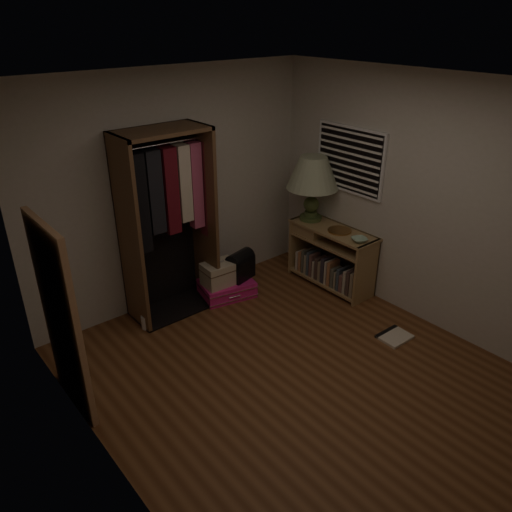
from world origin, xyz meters
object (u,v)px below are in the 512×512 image
at_px(black_bag, 240,265).
at_px(pink_suitcase, 227,288).
at_px(console_bookshelf, 329,255).
at_px(table_lamp, 313,174).
at_px(train_case, 220,273).
at_px(white_jug, 146,322).
at_px(open_wardrobe, 169,208).
at_px(floor_mirror, 61,319).

bearing_deg(black_bag, pink_suitcase, 153.74).
height_order(console_bookshelf, table_lamp, table_lamp).
bearing_deg(train_case, table_lamp, -6.16).
bearing_deg(white_jug, table_lamp, -5.53).
bearing_deg(table_lamp, open_wardrobe, 167.58).
xyz_separation_m(floor_mirror, table_lamp, (3.24, 0.38, 0.48)).
xyz_separation_m(floor_mirror, white_jug, (1.01, 0.60, -0.77)).
bearing_deg(open_wardrobe, console_bookshelf, -22.80).
height_order(train_case, white_jug, train_case).
bearing_deg(open_wardrobe, train_case, -18.70).
bearing_deg(pink_suitcase, black_bag, -0.46).
xyz_separation_m(train_case, black_bag, (0.27, -0.04, 0.04)).
height_order(console_bookshelf, white_jug, console_bookshelf).
height_order(console_bookshelf, train_case, console_bookshelf).
xyz_separation_m(pink_suitcase, black_bag, (0.18, -0.04, 0.27)).
xyz_separation_m(open_wardrobe, train_case, (0.50, -0.17, -0.88)).
bearing_deg(floor_mirror, white_jug, 30.71).
distance_m(pink_suitcase, black_bag, 0.33).
xyz_separation_m(pink_suitcase, white_jug, (-1.08, 0.00, -0.01)).
height_order(console_bookshelf, open_wardrobe, open_wardrobe).
distance_m(console_bookshelf, train_case, 1.37).
relative_size(open_wardrobe, table_lamp, 2.59).
distance_m(pink_suitcase, table_lamp, 1.70).
bearing_deg(floor_mirror, table_lamp, 6.75).
xyz_separation_m(open_wardrobe, floor_mirror, (-1.49, -0.77, -0.36)).
relative_size(console_bookshelf, white_jug, 5.91).
bearing_deg(table_lamp, train_case, 170.20).
relative_size(console_bookshelf, train_case, 2.67).
bearing_deg(console_bookshelf, train_case, 155.61).
bearing_deg(open_wardrobe, pink_suitcase, -15.84).
distance_m(open_wardrobe, table_lamp, 1.80).
height_order(floor_mirror, pink_suitcase, floor_mirror).
height_order(train_case, table_lamp, table_lamp).
relative_size(floor_mirror, table_lamp, 2.15).
relative_size(floor_mirror, train_case, 4.05).
distance_m(open_wardrobe, floor_mirror, 1.72).
xyz_separation_m(floor_mirror, black_bag, (2.27, 0.56, -0.48)).
xyz_separation_m(console_bookshelf, open_wardrobe, (-1.75, 0.73, 0.82)).
bearing_deg(black_bag, floor_mirror, -179.18).
distance_m(console_bookshelf, pink_suitcase, 1.31).
xyz_separation_m(pink_suitcase, table_lamp, (1.15, -0.22, 1.23)).
xyz_separation_m(train_case, table_lamp, (1.25, -0.22, 1.00)).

